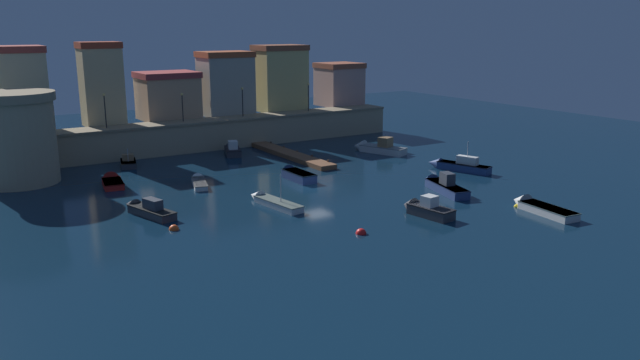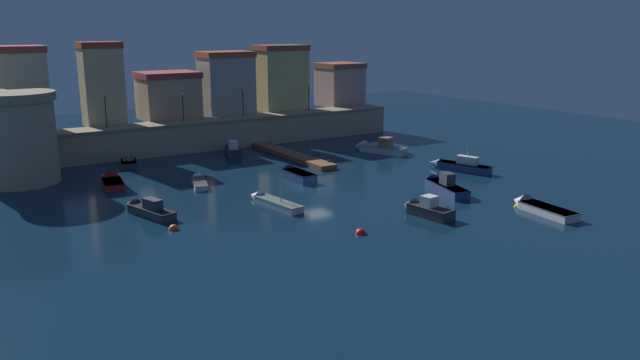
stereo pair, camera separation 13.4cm
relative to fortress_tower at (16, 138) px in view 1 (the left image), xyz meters
The scene contains 24 objects.
ground_plane 28.00m from the fortress_tower, 36.03° to the right, with size 126.29×126.29×0.00m, color #0C2338.
quay_wall 23.44m from the fortress_tower, 16.21° to the left, with size 48.01×3.77×3.51m.
old_town_backdrop 24.47m from the fortress_tower, 25.83° to the left, with size 47.04×5.65×9.31m.
fortress_tower is the anchor object (origin of this frame).
pier_dock 27.71m from the fortress_tower, ahead, with size 1.94×15.74×0.70m.
quay_lamp_0 11.81m from the fortress_tower, 33.81° to the left, with size 0.32×0.32×3.76m.
quay_lamp_1 19.59m from the fortress_tower, 19.44° to the left, with size 0.32×0.32×3.32m.
quay_lamp_2 26.90m from the fortress_tower, 14.02° to the left, with size 0.32×0.32×3.56m.
quay_lamp_3 36.07m from the fortress_tower, 10.40° to the left, with size 0.32×0.32×3.63m.
moored_boat_0 37.63m from the fortress_tower, 48.27° to the right, with size 2.13×4.79×1.96m.
moored_boat_1 39.08m from the fortress_tower, 36.41° to the right, with size 3.15×7.00×2.14m.
moored_boat_2 25.27m from the fortress_tower, 49.47° to the right, with size 2.12×6.63×3.18m.
moored_boat_3 25.85m from the fortress_tower, 28.54° to the right, with size 1.60×5.19×1.48m.
moored_boat_4 11.53m from the fortress_tower, 12.11° to the left, with size 2.41×4.35×2.39m.
moored_boat_5 37.65m from the fortress_tower, ahead, with size 3.91×6.97×2.34m.
moored_boat_6 46.23m from the fortress_tower, 43.84° to the right, with size 2.19×6.29×1.56m.
moored_boat_7 42.36m from the fortress_tower, 25.32° to the right, with size 3.35×6.91×3.34m.
moored_boat_8 17.96m from the fortress_tower, 67.45° to the right, with size 2.92×6.08×1.75m.
moored_boat_9 9.56m from the fortress_tower, 36.33° to the right, with size 2.31×4.60×1.58m.
moored_boat_10 22.86m from the fortress_tower, ahead, with size 3.02×4.99×2.03m.
moored_boat_11 17.11m from the fortress_tower, 33.34° to the right, with size 2.61×5.38×1.09m.
mooring_buoy_0 22.58m from the fortress_tower, 70.91° to the right, with size 0.73×0.73×0.73m, color #EA4C19.
mooring_buoy_1 34.41m from the fortress_tower, 57.97° to the right, with size 0.76×0.76×0.76m, color red.
mooring_buoy_2 44.82m from the fortress_tower, 42.66° to the right, with size 0.45×0.45×0.45m, color yellow.
Camera 1 is at (-29.41, -46.79, 14.32)m, focal length 35.33 mm.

